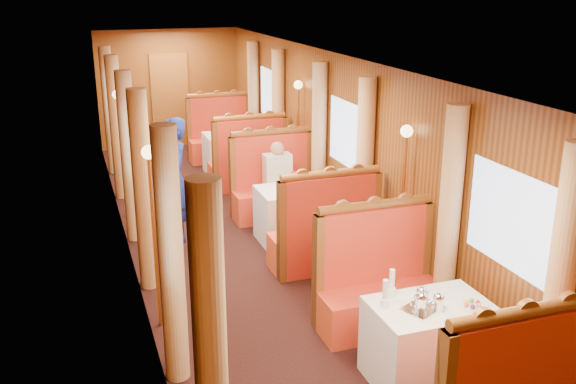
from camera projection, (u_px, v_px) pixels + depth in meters
name	position (u px, v px, depth m)	size (l,w,h in m)	color
floor	(245.00, 246.00, 8.75)	(3.00, 12.00, 0.01)	black
ceiling	(241.00, 61.00, 7.97)	(3.00, 12.00, 0.01)	silver
wall_far	(169.00, 89.00, 13.75)	(3.00, 2.50, 0.01)	brown
wall_left	(125.00, 168.00, 7.90)	(12.00, 2.50, 0.01)	brown
wall_right	(348.00, 149.00, 8.83)	(12.00, 2.50, 0.01)	brown
doorway_far	(170.00, 101.00, 13.80)	(0.80, 0.04, 2.00)	brown
table_near	(429.00, 342.00, 5.72)	(1.05, 0.72, 0.75)	white
banquette_near_aft	(378.00, 289.00, 6.62)	(1.30, 0.55, 1.34)	red
table_mid	(297.00, 214.00, 8.87)	(1.05, 0.72, 0.75)	white
banquette_mid_fwd	(324.00, 237.00, 7.94)	(1.30, 0.55, 1.34)	red
banquette_mid_aft	(274.00, 190.00, 9.76)	(1.30, 0.55, 1.34)	red
table_far	(234.00, 153.00, 12.01)	(1.05, 0.72, 0.75)	white
banquette_far_fwd	(248.00, 165.00, 11.08)	(1.30, 0.55, 1.34)	red
banquette_far_aft	(221.00, 139.00, 12.91)	(1.30, 0.55, 1.34)	red
tea_tray	(422.00, 308.00, 5.53)	(0.34, 0.26, 0.01)	silver
teapot_left	(421.00, 304.00, 5.47)	(0.18, 0.13, 0.14)	silver
teapot_right	(438.00, 304.00, 5.48)	(0.16, 0.12, 0.13)	silver
teapot_back	(421.00, 297.00, 5.61)	(0.16, 0.12, 0.13)	silver
fruit_plate	(472.00, 305.00, 5.56)	(0.23, 0.23, 0.05)	white
cup_inboard	(385.00, 297.00, 5.53)	(0.08, 0.08, 0.26)	white
cup_outboard	(392.00, 286.00, 5.72)	(0.08, 0.08, 0.26)	white
rose_vase_mid	(294.00, 176.00, 8.69)	(0.06, 0.06, 0.36)	silver
rose_vase_far	(232.00, 125.00, 11.80)	(0.06, 0.06, 0.36)	silver
window_left_near	(172.00, 267.00, 4.70)	(1.20, 0.90, 0.01)	#93ADD1
curtain_left_near_a	(210.00, 353.00, 4.11)	(0.22, 0.22, 2.35)	tan
curtain_left_near_b	(171.00, 258.00, 5.52)	(0.22, 0.22, 2.35)	tan
window_right_near	(511.00, 220.00, 5.62)	(1.20, 0.90, 0.01)	#93ADD1
curtain_right_near_a	(560.00, 289.00, 4.97)	(0.22, 0.22, 2.35)	tan
curtain_right_near_b	(449.00, 221.00, 6.37)	(0.22, 0.22, 2.35)	tan
window_left_mid	(125.00, 153.00, 7.84)	(1.20, 0.90, 0.01)	#93ADD1
curtain_left_mid_a	(143.00, 192.00, 7.26)	(0.22, 0.22, 2.35)	tan
curtain_left_mid_b	(129.00, 158.00, 8.66)	(0.22, 0.22, 2.35)	tan
window_right_mid	(347.00, 135.00, 8.76)	(1.20, 0.90, 0.01)	#93ADD1
curtain_right_mid_a	(364.00, 170.00, 8.11)	(0.22, 0.22, 2.35)	tan
curtain_right_mid_b	(319.00, 142.00, 9.51)	(0.22, 0.22, 2.35)	tan
window_left_far	(105.00, 104.00, 10.98)	(1.20, 0.90, 0.01)	#93ADD1
curtain_left_far_a	(117.00, 128.00, 10.40)	(0.22, 0.22, 2.35)	tan
curtain_left_far_b	(110.00, 111.00, 11.80)	(0.22, 0.22, 2.35)	tan
window_right_far	(270.00, 94.00, 11.90)	(1.20, 0.90, 0.01)	#93ADD1
curtain_right_far_a	(278.00, 117.00, 11.25)	(0.22, 0.22, 2.35)	tan
curtain_right_far_b	(254.00, 102.00, 12.66)	(0.22, 0.22, 2.35)	tan
sconce_left_fore	(152.00, 201.00, 6.31)	(0.14, 0.14, 1.95)	#BF8C3F
sconce_right_fore	(404.00, 174.00, 7.18)	(0.14, 0.14, 1.95)	#BF8C3F
sconce_left_aft	(120.00, 128.00, 9.46)	(0.14, 0.14, 1.95)	#BF8C3F
sconce_right_aft	(298.00, 116.00, 10.32)	(0.14, 0.14, 1.95)	#BF8C3F
steward	(175.00, 180.00, 8.74)	(0.63, 0.41, 1.72)	navy
passenger	(278.00, 173.00, 9.49)	(0.40, 0.44, 0.76)	beige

